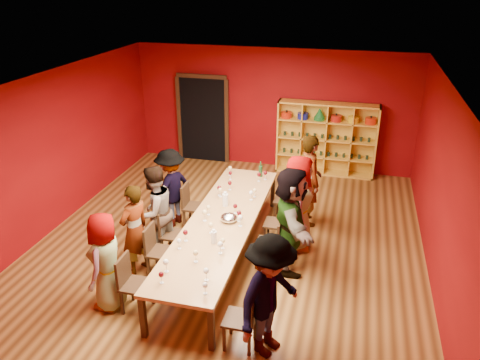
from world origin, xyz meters
The scene contains 48 objects.
room_shell centered at (0.00, 0.00, 1.50)m, with size 7.10×9.10×3.04m.
tasting_table centered at (0.00, 0.00, 0.70)m, with size 1.10×4.50×0.75m.
doorway centered at (-1.80, 4.43, 1.12)m, with size 1.40×0.17×2.30m.
shelving_unit centered at (1.40, 4.32, 0.98)m, with size 2.40×0.40×1.80m.
chair_person_left_0 centered at (-0.91, -1.65, 0.50)m, with size 0.42×0.42×0.89m.
person_left_0 centered at (-1.28, -1.65, 0.77)m, with size 0.76×0.41×1.55m, color pink.
chair_person_left_1 centered at (-0.91, -0.74, 0.50)m, with size 0.42×0.42×0.89m.
person_left_1 centered at (-1.27, -0.74, 0.79)m, with size 0.58×0.42×1.58m, color #454549.
chair_person_left_2 centered at (-0.91, -0.16, 0.50)m, with size 0.42×0.42×0.89m.
person_left_2 centered at (-1.17, -0.16, 0.84)m, with size 0.82×0.45×1.68m, color #5470AD.
chair_person_left_3 centered at (-0.91, 0.93, 0.50)m, with size 0.42×0.42×0.89m.
person_left_3 centered at (-1.31, 0.93, 0.79)m, with size 1.02×0.42×1.58m, color #48484C.
chair_person_right_0 centered at (0.91, -1.98, 0.50)m, with size 0.42×0.42×0.89m.
person_right_0 centered at (1.22, -1.98, 0.88)m, with size 1.13×0.47×1.75m, color #C4848F.
chair_person_right_2 centered at (0.91, -0.02, 0.50)m, with size 0.42×0.42×0.89m.
person_right_2 centered at (1.19, -0.02, 0.93)m, with size 1.72×0.49×1.86m, color #C0818A.
chair_person_right_3 centered at (0.91, 0.68, 0.50)m, with size 0.42×0.42×0.89m.
person_right_3 centered at (1.21, 0.68, 0.89)m, with size 0.87×0.48×1.79m, color beige.
chair_person_right_4 centered at (0.91, 1.66, 0.50)m, with size 0.42×0.42×0.89m.
person_right_4 centered at (1.31, 1.66, 0.92)m, with size 0.67×0.49×1.84m, color #C6858E.
wine_glass_0 centered at (0.27, -1.00, 0.90)m, with size 0.08×0.08×0.21m.
wine_glass_1 centered at (0.27, 1.74, 0.89)m, with size 0.08×0.08×0.20m.
wine_glass_2 centered at (0.29, 0.04, 0.89)m, with size 0.08×0.08×0.20m.
wine_glass_3 centered at (0.35, -1.98, 0.88)m, with size 0.07×0.07×0.18m.
wine_glass_4 centered at (0.27, -0.86, 0.88)m, with size 0.07×0.07×0.18m.
wine_glass_5 centered at (0.35, 1.01, 0.88)m, with size 0.07×0.07×0.18m.
wine_glass_6 centered at (-0.32, 0.91, 0.90)m, with size 0.08×0.08×0.20m.
wine_glass_7 centered at (-0.01, -1.31, 0.90)m, with size 0.08×0.08×0.20m.
wine_glass_8 centered at (-0.36, -0.79, 0.90)m, with size 0.08×0.08×0.20m.
wine_glass_9 centered at (0.36, -0.13, 0.90)m, with size 0.09×0.09×0.21m.
wine_glass_10 centered at (-0.05, -0.47, 0.89)m, with size 0.08×0.08×0.20m.
wine_glass_11 centered at (0.28, -1.70, 0.90)m, with size 0.08×0.08×0.20m.
wine_glass_12 centered at (-0.28, 0.86, 0.89)m, with size 0.08×0.08×0.19m.
wine_glass_13 centered at (0.31, 0.87, 0.89)m, with size 0.08×0.08×0.19m.
wine_glass_14 centered at (0.16, 0.29, 0.89)m, with size 0.08×0.08×0.19m.
wine_glass_15 centered at (-0.28, 0.12, 0.89)m, with size 0.08×0.08×0.19m.
wine_glass_16 centered at (-0.34, -1.64, 0.90)m, with size 0.08×0.08×0.21m.
wine_glass_17 centered at (0.38, 1.86, 0.89)m, with size 0.08×0.08×0.19m.
wine_glass_18 centered at (-0.19, 1.20, 0.89)m, with size 0.08×0.08×0.19m.
wine_glass_19 centered at (-0.27, -0.10, 0.90)m, with size 0.09×0.09×0.21m.
wine_glass_20 centered at (-0.38, -1.03, 0.88)m, with size 0.07×0.07×0.18m.
wine_glass_21 centered at (-0.30, -1.90, 0.88)m, with size 0.07×0.07×0.18m.
wine_glass_22 centered at (-0.31, 1.69, 0.88)m, with size 0.07×0.07×0.18m.
wine_glass_23 centered at (-0.38, 1.89, 0.90)m, with size 0.08×0.08×0.21m.
spittoon_bowl centered at (0.13, -0.01, 0.82)m, with size 0.29×0.29×0.16m, color silver.
carafe_a centered at (-0.09, 0.54, 0.87)m, with size 0.11×0.11×0.28m.
carafe_b centered at (0.09, -0.73, 0.86)m, with size 0.12×0.12×0.24m.
wine_bottle centered at (0.25, 2.00, 0.87)m, with size 0.09×0.09×0.33m.
Camera 1 is at (2.05, -6.74, 4.67)m, focal length 35.00 mm.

